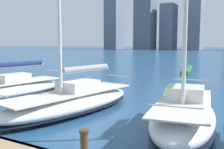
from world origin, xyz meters
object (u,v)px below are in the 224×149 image
object	(u,v)px
sailboat_navy	(7,89)
mooring_post	(84,147)
sailboat_forest	(184,114)
sailboat_grey	(72,101)

from	to	relation	value
sailboat_navy	mooring_post	distance (m)	12.57
sailboat_forest	mooring_post	world-z (taller)	sailboat_forest
sailboat_grey	mooring_post	world-z (taller)	sailboat_grey
mooring_post	sailboat_navy	bearing A→B (deg)	-30.17
sailboat_forest	mooring_post	size ratio (longest dim) A/B	12.67
mooring_post	sailboat_grey	bearing A→B (deg)	-49.16
sailboat_forest	sailboat_navy	xyz separation A→B (m)	(11.99, -0.89, -0.14)
sailboat_navy	sailboat_grey	bearing A→B (deg)	173.32
sailboat_forest	sailboat_navy	bearing A→B (deg)	-4.23
sailboat_forest	mooring_post	distance (m)	5.55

